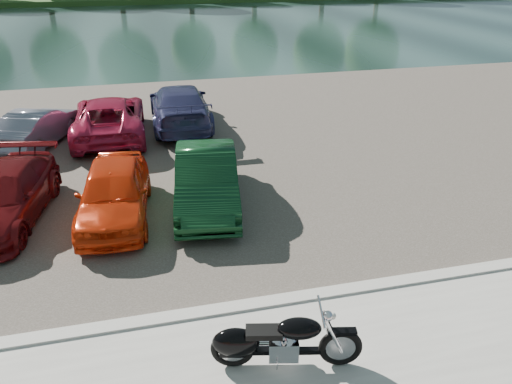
# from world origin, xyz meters

# --- Properties ---
(ground) EXTENTS (200.00, 200.00, 0.00)m
(ground) POSITION_xyz_m (0.00, 0.00, 0.00)
(ground) COLOR #595447
(ground) RESTS_ON ground
(kerb) EXTENTS (60.00, 0.30, 0.14)m
(kerb) POSITION_xyz_m (0.00, 2.00, 0.07)
(kerb) COLOR #A9A59F
(kerb) RESTS_ON ground
(parking_lot) EXTENTS (60.00, 18.00, 0.04)m
(parking_lot) POSITION_xyz_m (0.00, 11.00, 0.02)
(parking_lot) COLOR #423C35
(parking_lot) RESTS_ON ground
(river) EXTENTS (120.00, 40.00, 0.00)m
(river) POSITION_xyz_m (0.00, 40.00, 0.00)
(river) COLOR #1A2E2B
(river) RESTS_ON ground
(motorcycle) EXTENTS (2.30, 0.90, 1.05)m
(motorcycle) POSITION_xyz_m (-0.96, 0.51, 0.56)
(motorcycle) COLOR black
(motorcycle) RESTS_ON promenade
(car_3) EXTENTS (2.46, 4.60, 1.27)m
(car_3) POSITION_xyz_m (-5.88, 6.62, 0.67)
(car_3) COLOR #5D0D0F
(car_3) RESTS_ON parking_lot
(car_4) EXTENTS (1.91, 4.10, 1.36)m
(car_4) POSITION_xyz_m (-3.33, 6.15, 0.72)
(car_4) COLOR red
(car_4) RESTS_ON parking_lot
(car_5) EXTENTS (2.06, 4.45, 1.41)m
(car_5) POSITION_xyz_m (-1.08, 6.29, 0.75)
(car_5) COLOR #0F371B
(car_5) RESTS_ON parking_lot
(car_9) EXTENTS (2.58, 3.94, 1.23)m
(car_9) POSITION_xyz_m (-5.84, 12.01, 0.65)
(car_9) COLOR slate
(car_9) RESTS_ON parking_lot
(car_10) EXTENTS (2.40, 5.07, 1.40)m
(car_10) POSITION_xyz_m (-3.55, 12.25, 0.74)
(car_10) COLOR #AF1D41
(car_10) RESTS_ON parking_lot
(car_11) EXTENTS (2.21, 5.18, 1.49)m
(car_11) POSITION_xyz_m (-1.06, 12.92, 0.78)
(car_11) COLOR navy
(car_11) RESTS_ON parking_lot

